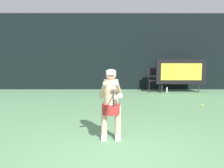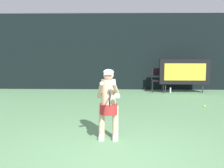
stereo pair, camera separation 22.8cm
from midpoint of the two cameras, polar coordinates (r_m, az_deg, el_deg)
The scene contains 8 objects.
ground at distance 4.95m, azimuth 1.16°, elevation -15.95°, with size 18.00×22.00×0.03m.
backdrop_screen at distance 13.23m, azimuth 1.58°, elevation 6.69°, with size 18.00×0.12×3.66m.
scoreboard at distance 12.55m, azimuth 15.37°, elevation 2.45°, with size 2.20×0.21×1.50m.
umpire_chair at distance 12.60m, azimuth 9.92°, elevation 1.12°, with size 0.52×0.44×1.08m.
water_bottle at distance 12.54m, azimuth 12.57°, elevation -1.25°, with size 0.07×0.07×0.27m.
tennis_player at distance 5.88m, azimuth 0.39°, elevation -3.55°, with size 0.52×0.59×1.52m.
tennis_racket at distance 5.30m, azimuth 0.75°, elevation -3.06°, with size 0.03×0.60×0.31m.
tennis_ball_loose at distance 9.81m, azimuth 19.35°, elevation -4.37°, with size 0.07×0.07×0.07m.
Camera 2 is at (0.16, -4.73, 1.94)m, focal length 43.90 mm.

